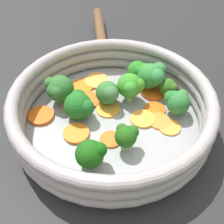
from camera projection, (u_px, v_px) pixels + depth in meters
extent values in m
plane|color=black|center=(112.00, 124.00, 0.45)|extent=(4.00, 4.00, 0.00)
cylinder|color=#939699|center=(112.00, 121.00, 0.45)|extent=(0.30, 0.30, 0.01)
torus|color=#999293|center=(112.00, 114.00, 0.44)|extent=(0.32, 0.32, 0.02)
torus|color=#999293|center=(112.00, 105.00, 0.42)|extent=(0.32, 0.32, 0.02)
torus|color=#999293|center=(112.00, 96.00, 0.41)|extent=(0.32, 0.32, 0.02)
cylinder|color=brown|center=(100.00, 34.00, 0.62)|extent=(0.20, 0.16, 0.02)
sphere|color=#919896|center=(126.00, 67.00, 0.54)|extent=(0.01, 0.01, 0.01)
sphere|color=#949896|center=(84.00, 69.00, 0.53)|extent=(0.01, 0.01, 0.01)
cylinder|color=orange|center=(153.00, 92.00, 0.49)|extent=(0.06, 0.06, 0.01)
cylinder|color=orange|center=(90.00, 99.00, 0.47)|extent=(0.06, 0.06, 0.00)
cylinder|color=orange|center=(159.00, 121.00, 0.44)|extent=(0.05, 0.05, 0.00)
cylinder|color=#F59D38|center=(143.00, 119.00, 0.44)|extent=(0.05, 0.05, 0.00)
cylinder|color=orange|center=(155.00, 109.00, 0.46)|extent=(0.04, 0.04, 0.00)
cylinder|color=orange|center=(110.00, 139.00, 0.41)|extent=(0.04, 0.04, 0.00)
cylinder|color=#F1973C|center=(169.00, 127.00, 0.43)|extent=(0.04, 0.04, 0.00)
cylinder|color=orange|center=(76.00, 133.00, 0.42)|extent=(0.06, 0.06, 0.01)
cylinder|color=#F2983C|center=(73.00, 106.00, 0.46)|extent=(0.05, 0.05, 0.01)
cylinder|color=#F99941|center=(97.00, 81.00, 0.51)|extent=(0.06, 0.06, 0.00)
cylinder|color=orange|center=(109.00, 94.00, 0.48)|extent=(0.04, 0.04, 0.01)
cylinder|color=#E35D15|center=(41.00, 116.00, 0.44)|extent=(0.06, 0.06, 0.01)
cylinder|color=orange|center=(82.00, 86.00, 0.50)|extent=(0.06, 0.06, 0.00)
cylinder|color=gold|center=(108.00, 109.00, 0.46)|extent=(0.04, 0.04, 0.00)
cylinder|color=#7FAA6A|center=(79.00, 114.00, 0.44)|extent=(0.01, 0.01, 0.01)
sphere|color=#1C601D|center=(78.00, 106.00, 0.43)|extent=(0.05, 0.05, 0.05)
sphere|color=#18611C|center=(78.00, 97.00, 0.44)|extent=(0.03, 0.03, 0.03)
sphere|color=#1A5F22|center=(86.00, 107.00, 0.42)|extent=(0.03, 0.03, 0.03)
cylinder|color=#8EAF64|center=(129.00, 95.00, 0.47)|extent=(0.01, 0.01, 0.02)
sphere|color=#338424|center=(129.00, 86.00, 0.45)|extent=(0.04, 0.04, 0.04)
sphere|color=#38811C|center=(138.00, 85.00, 0.45)|extent=(0.02, 0.02, 0.02)
sphere|color=#308628|center=(129.00, 88.00, 0.44)|extent=(0.02, 0.02, 0.02)
sphere|color=#368C20|center=(133.00, 89.00, 0.44)|extent=(0.02, 0.02, 0.02)
cylinder|color=#8BB569|center=(62.00, 98.00, 0.47)|extent=(0.01, 0.01, 0.02)
sphere|color=#296328|center=(61.00, 89.00, 0.45)|extent=(0.05, 0.05, 0.05)
sphere|color=#245C23|center=(53.00, 91.00, 0.44)|extent=(0.02, 0.02, 0.02)
sphere|color=#2D6329|center=(50.00, 83.00, 0.45)|extent=(0.02, 0.02, 0.02)
sphere|color=#2B5C27|center=(57.00, 93.00, 0.44)|extent=(0.02, 0.02, 0.02)
cylinder|color=#7DA34D|center=(167.00, 94.00, 0.48)|extent=(0.01, 0.01, 0.01)
sphere|color=#2A581A|center=(168.00, 87.00, 0.47)|extent=(0.03, 0.03, 0.03)
sphere|color=#32561A|center=(173.00, 88.00, 0.46)|extent=(0.02, 0.02, 0.02)
sphere|color=#245218|center=(165.00, 82.00, 0.47)|extent=(0.01, 0.01, 0.01)
cylinder|color=olive|center=(148.00, 86.00, 0.49)|extent=(0.01, 0.01, 0.02)
sphere|color=#2B7731|center=(150.00, 76.00, 0.47)|extent=(0.05, 0.05, 0.05)
sphere|color=#2D7333|center=(157.00, 69.00, 0.47)|extent=(0.03, 0.03, 0.03)
sphere|color=#2A7538|center=(157.00, 77.00, 0.46)|extent=(0.03, 0.03, 0.03)
cylinder|color=olive|center=(108.00, 100.00, 0.46)|extent=(0.01, 0.01, 0.01)
sphere|color=#336D31|center=(107.00, 93.00, 0.45)|extent=(0.04, 0.04, 0.04)
sphere|color=#2A6831|center=(111.00, 94.00, 0.44)|extent=(0.03, 0.03, 0.03)
sphere|color=#386B38|center=(111.00, 94.00, 0.44)|extent=(0.03, 0.03, 0.03)
cylinder|color=#6F8E56|center=(90.00, 162.00, 0.37)|extent=(0.02, 0.02, 0.02)
sphere|color=#185211|center=(90.00, 154.00, 0.36)|extent=(0.04, 0.04, 0.04)
sphere|color=#104F0E|center=(99.00, 149.00, 0.36)|extent=(0.02, 0.02, 0.02)
sphere|color=#0F510D|center=(100.00, 150.00, 0.35)|extent=(0.02, 0.02, 0.02)
cylinder|color=#5F904C|center=(176.00, 111.00, 0.44)|extent=(0.01, 0.01, 0.02)
sphere|color=#286D31|center=(178.00, 103.00, 0.43)|extent=(0.04, 0.04, 0.04)
sphere|color=#256A2A|center=(171.00, 98.00, 0.43)|extent=(0.02, 0.02, 0.02)
sphere|color=#256D31|center=(174.00, 97.00, 0.44)|extent=(0.02, 0.02, 0.02)
sphere|color=#307533|center=(182.00, 95.00, 0.43)|extent=(0.02, 0.02, 0.02)
cylinder|color=#85B462|center=(136.00, 79.00, 0.51)|extent=(0.01, 0.01, 0.02)
sphere|color=#25711F|center=(137.00, 71.00, 0.49)|extent=(0.04, 0.04, 0.04)
sphere|color=#257A1A|center=(144.00, 70.00, 0.48)|extent=(0.02, 0.02, 0.02)
sphere|color=#1B7520|center=(141.00, 71.00, 0.48)|extent=(0.02, 0.02, 0.02)
sphere|color=#1D7326|center=(139.00, 66.00, 0.50)|extent=(0.02, 0.02, 0.02)
cylinder|color=#7DA65D|center=(125.00, 145.00, 0.39)|extent=(0.01, 0.01, 0.02)
sphere|color=#1D5413|center=(126.00, 137.00, 0.38)|extent=(0.03, 0.03, 0.03)
sphere|color=#235016|center=(122.00, 129.00, 0.38)|extent=(0.02, 0.02, 0.02)
sphere|color=#1A5917|center=(132.00, 132.00, 0.38)|extent=(0.02, 0.02, 0.02)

